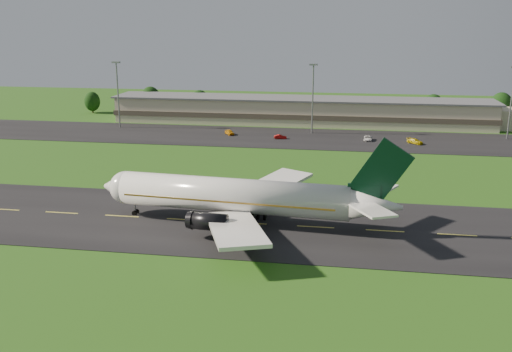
% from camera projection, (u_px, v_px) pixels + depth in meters
% --- Properties ---
extents(ground, '(360.00, 360.00, 0.00)m').
position_uv_depth(ground, '(249.00, 224.00, 93.86)').
color(ground, '#204D13').
rests_on(ground, ground).
extents(taxiway, '(220.00, 30.00, 0.10)m').
position_uv_depth(taxiway, '(249.00, 223.00, 93.84)').
color(taxiway, black).
rests_on(taxiway, ground).
extents(apron, '(260.00, 30.00, 0.10)m').
position_uv_depth(apron, '(292.00, 138.00, 162.40)').
color(apron, black).
rests_on(apron, ground).
extents(airliner, '(51.29, 42.05, 15.57)m').
position_uv_depth(airliner, '(238.00, 196.00, 92.84)').
color(airliner, white).
rests_on(airliner, ground).
extents(terminal, '(145.00, 16.00, 8.40)m').
position_uv_depth(terminal, '(320.00, 112.00, 183.39)').
color(terminal, beige).
rests_on(terminal, ground).
extents(light_mast_west, '(2.40, 1.20, 20.35)m').
position_uv_depth(light_mast_west, '(118.00, 87.00, 175.20)').
color(light_mast_west, gray).
rests_on(light_mast_west, ground).
extents(light_mast_centre, '(2.40, 1.20, 20.35)m').
position_uv_depth(light_mast_centre, '(313.00, 90.00, 165.89)').
color(light_mast_centre, gray).
rests_on(light_mast_centre, ground).
extents(light_mast_east, '(2.40, 1.20, 20.35)m').
position_uv_depth(light_mast_east, '(512.00, 94.00, 157.36)').
color(light_mast_east, gray).
rests_on(light_mast_east, ground).
extents(tree_line, '(200.57, 9.19, 10.52)m').
position_uv_depth(tree_line, '(428.00, 106.00, 186.98)').
color(tree_line, black).
rests_on(tree_line, ground).
extents(service_vehicle_a, '(3.69, 4.46, 1.43)m').
position_uv_depth(service_vehicle_a, '(230.00, 132.00, 166.49)').
color(service_vehicle_a, orange).
rests_on(service_vehicle_a, apron).
extents(service_vehicle_b, '(3.69, 1.81, 1.16)m').
position_uv_depth(service_vehicle_b, '(280.00, 137.00, 160.63)').
color(service_vehicle_b, '#9A0B0A').
rests_on(service_vehicle_b, apron).
extents(service_vehicle_c, '(2.34, 4.67, 1.27)m').
position_uv_depth(service_vehicle_c, '(368.00, 138.00, 158.36)').
color(service_vehicle_c, silver).
rests_on(service_vehicle_c, apron).
extents(service_vehicle_d, '(4.71, 4.70, 1.37)m').
position_uv_depth(service_vehicle_d, '(415.00, 141.00, 154.18)').
color(service_vehicle_d, '#C0A80B').
rests_on(service_vehicle_d, apron).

